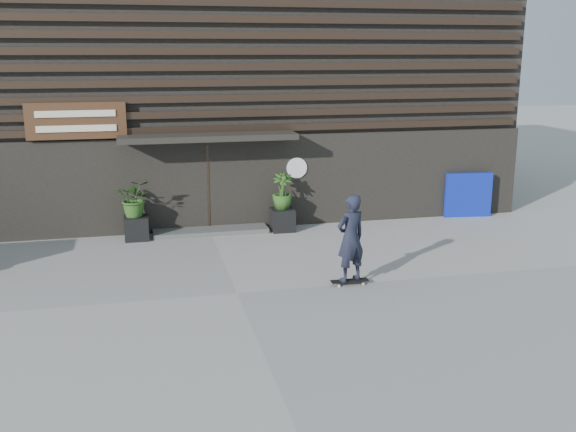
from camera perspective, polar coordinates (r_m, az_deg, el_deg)
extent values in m
plane|color=#9C9994|center=(13.18, -4.44, -6.68)|extent=(80.00, 80.00, 0.00)
cube|color=#4B4B49|center=(17.51, -6.70, -1.26)|extent=(3.00, 0.80, 0.12)
cube|color=black|center=(17.16, -12.97, -1.02)|extent=(0.60, 0.60, 0.60)
imported|color=#2D591E|center=(16.98, -13.11, 1.53)|extent=(0.86, 0.75, 0.96)
cube|color=black|center=(17.55, -0.48, -0.32)|extent=(0.60, 0.60, 0.60)
imported|color=#2D591E|center=(17.37, -0.49, 2.17)|extent=(0.54, 0.54, 0.96)
cube|color=#0C1C9E|center=(19.67, 15.33, 1.77)|extent=(1.38, 0.27, 1.29)
cube|color=black|center=(22.28, -8.59, 12.21)|extent=(18.00, 10.00, 8.00)
cube|color=black|center=(17.57, -6.94, 2.77)|extent=(18.00, 0.12, 2.50)
cube|color=#38281E|center=(17.28, -7.06, 7.45)|extent=(17.60, 0.08, 0.18)
cube|color=#38281E|center=(17.24, -7.10, 8.74)|extent=(17.60, 0.08, 0.18)
cube|color=#38281E|center=(17.21, -7.14, 10.04)|extent=(17.60, 0.08, 0.18)
cube|color=#38281E|center=(17.19, -7.18, 11.35)|extent=(17.60, 0.08, 0.18)
cube|color=#38281E|center=(17.18, -7.22, 12.65)|extent=(17.60, 0.08, 0.18)
cube|color=#38281E|center=(17.17, -7.26, 13.96)|extent=(17.60, 0.08, 0.18)
cube|color=#38281E|center=(17.18, -7.30, 15.27)|extent=(17.60, 0.08, 0.18)
cube|color=#38281E|center=(17.19, -7.34, 16.58)|extent=(17.60, 0.08, 0.18)
cube|color=#38281E|center=(17.21, -7.39, 17.88)|extent=(17.60, 0.08, 0.18)
cube|color=black|center=(16.93, -6.91, 6.80)|extent=(4.50, 1.00, 0.15)
cube|color=black|center=(17.74, -6.99, 2.55)|extent=(2.40, 0.30, 2.30)
cube|color=#38281E|center=(17.57, -6.92, 2.44)|extent=(0.06, 0.10, 2.30)
cube|color=#472B19|center=(17.14, -17.86, 7.84)|extent=(2.40, 0.10, 0.90)
cube|color=beige|center=(17.06, -17.92, 8.42)|extent=(1.90, 0.02, 0.16)
cube|color=beige|center=(17.09, -17.83, 7.22)|extent=(1.90, 0.02, 0.16)
cylinder|color=white|center=(17.83, 0.76, 4.18)|extent=(0.56, 0.03, 0.56)
cube|color=black|center=(13.64, 5.36, -5.59)|extent=(0.78, 0.20, 0.02)
cylinder|color=beige|center=(13.49, 4.43, -6.05)|extent=(0.06, 0.03, 0.06)
cylinder|color=beige|center=(13.67, 4.18, -5.77)|extent=(0.06, 0.03, 0.06)
cylinder|color=#A8A8A3|center=(13.65, 6.52, -5.86)|extent=(0.06, 0.03, 0.06)
cylinder|color=#B0B1AC|center=(13.83, 6.25, -5.59)|extent=(0.06, 0.03, 0.06)
imported|color=black|center=(13.36, 5.45, -1.90)|extent=(0.77, 0.63, 1.81)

